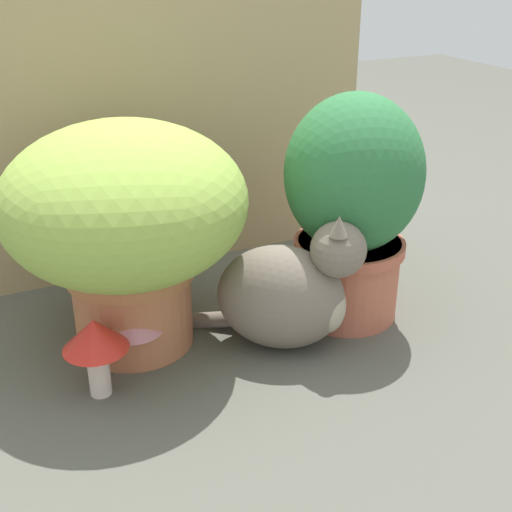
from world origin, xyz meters
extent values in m
plane|color=#55554B|center=(0.00, 0.00, 0.00)|extent=(6.00, 6.00, 0.00)
cube|color=tan|center=(0.02, 0.46, 0.44)|extent=(1.15, 0.03, 0.87)
cylinder|color=#BB6D48|center=(-0.13, 0.12, 0.09)|extent=(0.24, 0.24, 0.18)
cylinder|color=#B66E43|center=(-0.13, 0.12, 0.17)|extent=(0.26, 0.26, 0.02)
ellipsoid|color=#95B949|center=(-0.13, 0.12, 0.31)|extent=(0.48, 0.48, 0.31)
cylinder|color=#BF644A|center=(0.34, 0.04, 0.09)|extent=(0.22, 0.22, 0.18)
cylinder|color=#BC5E47|center=(0.34, 0.04, 0.17)|extent=(0.24, 0.24, 0.02)
ellipsoid|color=#2E723E|center=(0.34, 0.04, 0.33)|extent=(0.29, 0.29, 0.33)
ellipsoid|color=#776A5E|center=(0.14, -0.01, 0.11)|extent=(0.31, 0.29, 0.22)
ellipsoid|color=#ACA289|center=(0.22, -0.07, 0.10)|extent=(0.11, 0.12, 0.11)
sphere|color=#776A5E|center=(0.23, -0.08, 0.23)|extent=(0.15, 0.15, 0.11)
cone|color=#776A5E|center=(0.25, -0.05, 0.29)|extent=(0.05, 0.05, 0.04)
cone|color=#776A5E|center=(0.22, -0.10, 0.29)|extent=(0.05, 0.05, 0.04)
cylinder|color=#776A5E|center=(0.07, 0.09, 0.02)|extent=(0.17, 0.14, 0.07)
cylinder|color=silver|center=(-0.23, -0.03, 0.05)|extent=(0.04, 0.04, 0.10)
cone|color=red|center=(-0.23, -0.03, 0.13)|extent=(0.12, 0.12, 0.06)
cylinder|color=#E7E8C3|center=(-0.15, 0.04, 0.04)|extent=(0.04, 0.04, 0.08)
cone|color=pink|center=(-0.15, 0.04, 0.10)|extent=(0.11, 0.11, 0.05)
camera|label=1|loc=(-0.40, -1.07, 0.76)|focal=46.97mm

